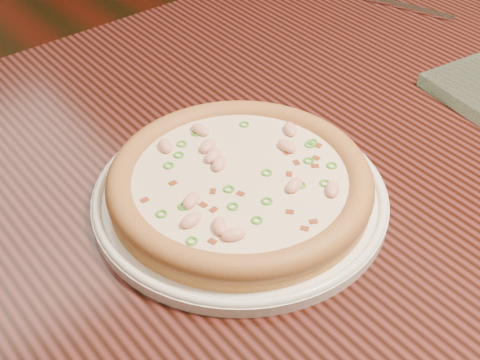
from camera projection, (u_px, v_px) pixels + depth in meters
hero_table at (289, 200)px, 0.86m from camera, size 1.20×0.80×0.75m
plate at (240, 195)px, 0.71m from camera, size 0.31×0.31×0.02m
pizza at (240, 182)px, 0.70m from camera, size 0.28×0.28×0.03m
fork at (405, 6)px, 1.07m from camera, size 0.07×0.17×0.00m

